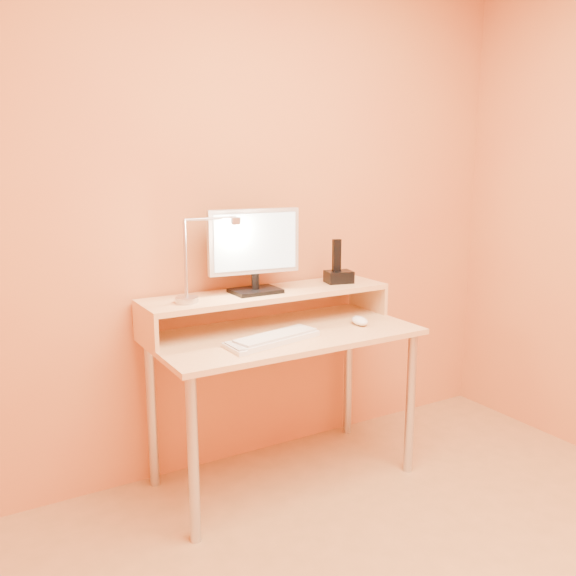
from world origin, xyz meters
TOP-DOWN VIEW (x-y plane):
  - wall_back at (0.00, 1.50)m, footprint 3.00×0.04m
  - desk_leg_fl at (-0.55, 0.93)m, footprint 0.04×0.04m
  - desk_leg_fr at (0.55, 0.93)m, footprint 0.04×0.04m
  - desk_leg_bl at (-0.55, 1.43)m, footprint 0.04×0.04m
  - desk_leg_br at (0.55, 1.43)m, footprint 0.04×0.04m
  - desk_lower at (0.00, 1.18)m, footprint 1.20×0.60m
  - shelf_riser_left at (-0.59, 1.33)m, footprint 0.02×0.30m
  - shelf_riser_right at (0.59, 1.33)m, footprint 0.02×0.30m
  - desk_shelf at (0.00, 1.33)m, footprint 1.20×0.30m
  - monitor_foot at (-0.06, 1.33)m, footprint 0.22×0.16m
  - monitor_neck at (-0.06, 1.33)m, footprint 0.04×0.04m
  - monitor_panel at (-0.06, 1.34)m, footprint 0.43×0.08m
  - monitor_back at (-0.06, 1.36)m, footprint 0.39×0.05m
  - monitor_screen at (-0.06, 1.32)m, footprint 0.39×0.05m
  - lamp_base at (-0.41, 1.30)m, footprint 0.10×0.10m
  - lamp_post at (-0.41, 1.30)m, footprint 0.01×0.01m
  - lamp_arm at (-0.29, 1.30)m, footprint 0.24×0.01m
  - lamp_head at (-0.17, 1.30)m, footprint 0.04×0.04m
  - lamp_bulb at (-0.17, 1.30)m, footprint 0.03×0.03m
  - phone_dock at (0.41, 1.33)m, footprint 0.15×0.13m
  - phone_handset at (0.39, 1.33)m, footprint 0.04×0.03m
  - phone_led at (0.45, 1.28)m, footprint 0.01×0.00m
  - keyboard at (-0.11, 1.07)m, footprint 0.42×0.21m
  - mouse at (0.37, 1.10)m, footprint 0.09×0.13m
  - remote_control at (-0.32, 1.03)m, footprint 0.05×0.16m

SIDE VIEW (x-z plane):
  - desk_leg_fl at x=-0.55m, z-range 0.00..0.69m
  - desk_leg_fr at x=0.55m, z-range 0.00..0.69m
  - desk_leg_bl at x=-0.55m, z-range 0.00..0.69m
  - desk_leg_br at x=0.55m, z-range 0.00..0.69m
  - desk_lower at x=0.00m, z-range 0.70..0.72m
  - remote_control at x=-0.32m, z-range 0.72..0.74m
  - keyboard at x=-0.11m, z-range 0.72..0.74m
  - mouse at x=0.37m, z-range 0.72..0.76m
  - shelf_riser_left at x=-0.59m, z-range 0.72..0.85m
  - shelf_riser_right at x=0.59m, z-range 0.72..0.85m
  - desk_shelf at x=0.00m, z-range 0.86..0.88m
  - monitor_foot at x=-0.06m, z-range 0.88..0.90m
  - lamp_base at x=-0.41m, z-range 0.88..0.90m
  - phone_dock at x=0.41m, z-range 0.88..0.94m
  - phone_led at x=0.45m, z-range 0.89..0.93m
  - monitor_neck at x=-0.06m, z-range 0.90..0.97m
  - phone_handset at x=0.39m, z-range 0.94..1.10m
  - lamp_post at x=-0.41m, z-range 0.91..1.24m
  - monitor_panel at x=-0.06m, z-range 0.97..1.27m
  - monitor_back at x=-0.06m, z-range 0.99..1.24m
  - monitor_screen at x=-0.06m, z-range 0.99..1.25m
  - lamp_bulb at x=-0.17m, z-range 1.20..1.21m
  - lamp_head at x=-0.17m, z-range 1.21..1.24m
  - lamp_arm at x=-0.29m, z-range 1.23..1.24m
  - wall_back at x=0.00m, z-range 0.00..2.50m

